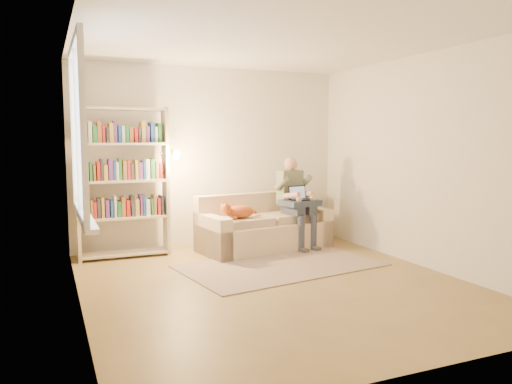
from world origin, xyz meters
name	(u,v)px	position (x,y,z in m)	size (l,w,h in m)	color
floor	(275,284)	(0.00, 0.00, 0.00)	(4.50, 4.50, 0.00)	olive
ceiling	(276,39)	(0.00, 0.00, 2.60)	(4.00, 4.50, 0.02)	white
wall_left	(76,169)	(-2.00, 0.00, 1.30)	(0.02, 4.50, 2.60)	silver
wall_right	(424,161)	(2.00, 0.00, 1.30)	(0.02, 4.50, 2.60)	silver
wall_back	(211,157)	(0.00, 2.25, 1.30)	(4.00, 0.02, 2.60)	silver
wall_front	(423,181)	(0.00, -2.25, 1.30)	(4.00, 0.02, 2.60)	silver
window	(80,160)	(-1.95, 0.20, 1.38)	(0.12, 1.52, 1.69)	white
sofa	(263,229)	(0.58, 1.64, 0.28)	(1.94, 1.10, 0.78)	beige
person	(295,197)	(1.05, 1.56, 0.74)	(0.43, 0.61, 1.30)	gray
cat	(240,211)	(0.16, 1.46, 0.60)	(0.60, 0.28, 0.23)	#D46329
blanket	(297,203)	(1.01, 1.44, 0.67)	(0.49, 0.40, 0.08)	#283546
laptop	(296,197)	(1.01, 1.45, 0.76)	(0.32, 0.27, 0.26)	black
bookshelf	(123,175)	(-1.32, 1.90, 1.10)	(1.31, 0.37, 1.99)	beige
rug	(281,265)	(0.39, 0.67, 0.01)	(2.41, 1.42, 0.01)	gray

